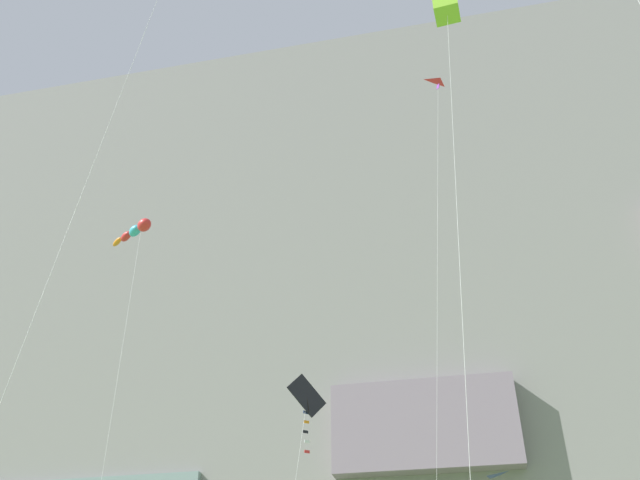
% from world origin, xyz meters
% --- Properties ---
extents(cliff_face, '(180.00, 22.39, 61.50)m').
position_xyz_m(cliff_face, '(-0.01, 59.92, 30.72)').
color(cliff_face, gray).
rests_on(cliff_face, ground).
extents(kite_delta_upper_right, '(3.72, 2.20, 31.67)m').
position_xyz_m(kite_delta_upper_right, '(3.48, 28.54, 28.52)').
color(kite_delta_upper_right, red).
rests_on(kite_delta_upper_right, ground).
extents(kite_windsock_low_right, '(4.97, 5.76, 22.13)m').
position_xyz_m(kite_windsock_low_right, '(-11.91, 25.64, 21.58)').
color(kite_windsock_low_right, red).
rests_on(kite_windsock_low_right, ground).
extents(kite_box_mid_center, '(1.89, 1.95, 23.06)m').
position_xyz_m(kite_box_mid_center, '(3.91, 15.65, 22.19)').
color(kite_box_mid_center, black).
rests_on(kite_box_mid_center, ground).
extents(kite_diamond_upper_mid, '(1.51, 4.49, 14.78)m').
position_xyz_m(kite_diamond_upper_mid, '(-3.94, 28.92, 13.39)').
color(kite_diamond_upper_mid, black).
rests_on(kite_diamond_upper_mid, ground).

